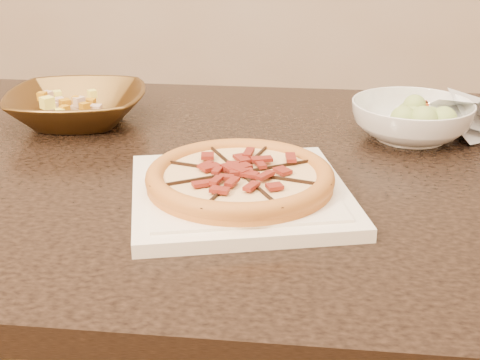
% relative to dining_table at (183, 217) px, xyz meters
% --- Properties ---
extents(dining_table, '(1.42, 0.93, 0.75)m').
position_rel_dining_table_xyz_m(dining_table, '(0.00, 0.00, 0.00)').
color(dining_table, black).
rests_on(dining_table, floor).
extents(plate, '(0.35, 0.35, 0.02)m').
position_rel_dining_table_xyz_m(plate, '(0.11, -0.14, 0.11)').
color(plate, white).
rests_on(plate, dining_table).
extents(pizza, '(0.25, 0.25, 0.03)m').
position_rel_dining_table_xyz_m(pizza, '(0.11, -0.14, 0.13)').
color(pizza, '#AD5821').
rests_on(pizza, plate).
extents(bronze_bowl, '(0.28, 0.28, 0.06)m').
position_rel_dining_table_xyz_m(bronze_bowl, '(-0.22, 0.16, 0.13)').
color(bronze_bowl, brown).
rests_on(bronze_bowl, dining_table).
extents(mixed_dish, '(0.11, 0.11, 0.03)m').
position_rel_dining_table_xyz_m(mixed_dish, '(-0.22, 0.16, 0.17)').
color(mixed_dish, '#D1A98D').
rests_on(mixed_dish, bronze_bowl).
extents(salad_bowl, '(0.25, 0.25, 0.06)m').
position_rel_dining_table_xyz_m(salad_bowl, '(0.37, 0.15, 0.13)').
color(salad_bowl, white).
rests_on(salad_bowl, dining_table).
extents(salad, '(0.09, 0.11, 0.04)m').
position_rel_dining_table_xyz_m(salad, '(0.37, 0.15, 0.18)').
color(salad, '#A1B35C').
rests_on(salad, salad_bowl).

